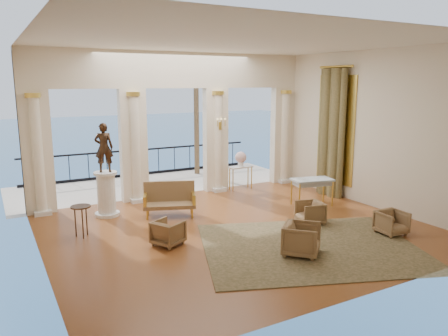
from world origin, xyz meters
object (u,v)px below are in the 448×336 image
game_table (312,182)px  pedestal (106,195)px  armchair_a (302,238)px  armchair_d (168,231)px  statue (104,148)px  armchair_b (392,222)px  settee (169,199)px  side_table (81,210)px  armchair_c (310,211)px  console_table (241,170)px

game_table → pedestal: size_ratio=1.05×
armchair_a → game_table: bearing=3.8°
armchair_d → statue: 3.31m
game_table → statue: statue is taller
armchair_b → game_table: (-0.03, 2.88, 0.40)m
settee → statue: statue is taller
pedestal → armchair_d: bearing=-77.0°
settee → side_table: bearing=-145.2°
settee → pedestal: bearing=173.3°
settee → statue: (-1.51, 0.80, 1.42)m
armchair_a → pedestal: pedestal is taller
armchair_c → side_table: size_ratio=0.84×
armchair_c → settee: settee is taller
armchair_b → pedestal: 7.36m
armchair_d → armchair_a: bearing=-159.1°
armchair_d → side_table: 2.18m
settee → game_table: 4.20m
armchair_c → statue: 5.67m
pedestal → armchair_b: bearing=-40.5°
settee → statue: bearing=173.3°
armchair_c → statue: bearing=-112.9°
armchair_a → armchair_d: size_ratio=1.21×
armchair_a → armchair_c: armchair_a is taller
pedestal → console_table: pedestal is taller
armchair_a → pedestal: 5.56m
armchair_d → settee: settee is taller
console_table → armchair_a: bearing=-112.2°
game_table → armchair_a: bearing=-120.8°
statue → side_table: 2.08m
settee → pedestal: 1.71m
armchair_d → game_table: size_ratio=0.49×
settee → armchair_a: bearing=-49.3°
armchair_b → statue: bearing=143.1°
armchair_b → armchair_c: 1.97m
armchair_b → pedestal: (-5.59, 4.77, 0.27)m
armchair_b → game_table: game_table is taller
pedestal → statue: statue is taller
settee → game_table: (4.05, -1.10, 0.26)m
armchair_b → game_table: 2.91m
armchair_d → console_table: size_ratio=0.73×
settee → game_table: size_ratio=1.18×
armchair_c → console_table: size_ratio=0.75×
statue → armchair_c: bearing=164.4°
statue → console_table: bearing=-149.6°
statue → armchair_a: bearing=141.6°
armchair_c → statue: size_ratio=0.48×
settee → statue: 2.22m
armchair_d → console_table: 5.53m
armchair_c → side_table: side_table is taller
armchair_d → pedestal: pedestal is taller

